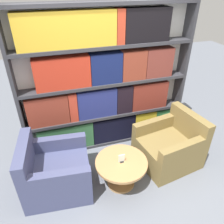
{
  "coord_description": "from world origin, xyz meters",
  "views": [
    {
      "loc": [
        -0.9,
        -1.92,
        2.67
      ],
      "look_at": [
        -0.09,
        0.63,
        1.01
      ],
      "focal_mm": 35.0,
      "sensor_mm": 36.0,
      "label": 1
    }
  ],
  "objects": [
    {
      "name": "ground_plane",
      "position": [
        0.0,
        0.0,
        0.0
      ],
      "size": [
        14.0,
        14.0,
        0.0
      ],
      "primitive_type": "plane",
      "color": "slate"
    },
    {
      "name": "bookshelf",
      "position": [
        -0.03,
        1.24,
        1.16
      ],
      "size": [
        2.81,
        0.3,
        2.4
      ],
      "color": "silver",
      "rests_on": "ground_plane"
    },
    {
      "name": "armchair_left",
      "position": [
        -1.02,
        0.4,
        0.3
      ],
      "size": [
        0.98,
        0.91,
        0.85
      ],
      "rotation": [
        0.0,
        0.0,
        1.47
      ],
      "color": "#42476B",
      "rests_on": "ground_plane"
    },
    {
      "name": "armchair_right",
      "position": [
        0.83,
        0.4,
        0.3
      ],
      "size": [
        1.02,
        0.95,
        0.85
      ],
      "rotation": [
        0.0,
        0.0,
        -1.42
      ],
      "color": "olive",
      "rests_on": "ground_plane"
    },
    {
      "name": "coffee_table",
      "position": [
        -0.09,
        0.18,
        0.32
      ],
      "size": [
        0.75,
        0.75,
        0.44
      ],
      "color": "#AD7F4C",
      "rests_on": "ground_plane"
    },
    {
      "name": "table_sign",
      "position": [
        -0.09,
        0.18,
        0.49
      ],
      "size": [
        0.09,
        0.06,
        0.13
      ],
      "color": "black",
      "rests_on": "coffee_table"
    }
  ]
}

